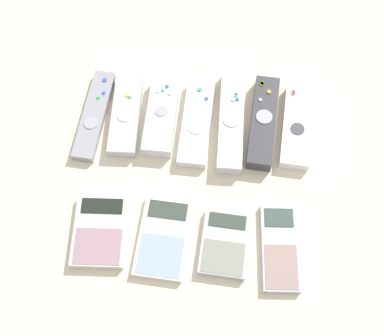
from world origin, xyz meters
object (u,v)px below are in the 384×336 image
(remote_1, at_px, (126,115))
(remote_0, at_px, (94,115))
(remote_2, at_px, (161,116))
(calculator_3, at_px, (280,248))
(remote_5, at_px, (263,122))
(calculator_0, at_px, (100,231))
(calculator_2, at_px, (225,244))
(remote_4, at_px, (231,121))
(remote_6, at_px, (297,126))
(remote_3, at_px, (197,123))
(calculator_1, at_px, (164,238))

(remote_1, bearing_deg, remote_0, -178.21)
(remote_2, bearing_deg, calculator_3, -45.45)
(remote_1, bearing_deg, remote_5, -1.15)
(calculator_0, height_order, calculator_2, same)
(remote_5, xyz_separation_m, calculator_3, (0.04, -0.24, -0.01))
(remote_0, height_order, remote_5, remote_5)
(remote_1, bearing_deg, calculator_0, -95.00)
(remote_4, height_order, remote_6, remote_4)
(remote_5, xyz_separation_m, calculator_2, (-0.06, -0.24, -0.01))
(remote_1, distance_m, calculator_0, 0.23)
(remote_3, bearing_deg, calculator_1, -97.77)
(remote_1, height_order, calculator_2, remote_1)
(remote_1, height_order, remote_5, remote_5)
(calculator_1, bearing_deg, remote_0, 127.42)
(remote_1, bearing_deg, calculator_1, -69.55)
(remote_1, relative_size, calculator_2, 1.48)
(remote_0, xyz_separation_m, calculator_0, (0.05, -0.23, -0.00))
(remote_6, bearing_deg, remote_1, -175.67)
(remote_0, distance_m, remote_6, 0.38)
(remote_6, distance_m, calculator_1, 0.33)
(remote_0, distance_m, remote_3, 0.20)
(remote_1, xyz_separation_m, remote_4, (0.20, 0.00, 0.00))
(remote_3, xyz_separation_m, remote_6, (0.19, 0.01, 0.00))
(calculator_2, bearing_deg, calculator_0, -177.85)
(remote_5, height_order, calculator_0, remote_5)
(remote_0, xyz_separation_m, calculator_2, (0.26, -0.23, -0.00))
(remote_1, relative_size, calculator_1, 1.18)
(remote_2, height_order, remote_3, remote_2)
(remote_3, relative_size, calculator_0, 1.38)
(remote_0, distance_m, remote_5, 0.32)
(remote_2, bearing_deg, calculator_0, -107.89)
(remote_2, height_order, calculator_3, remote_2)
(remote_2, distance_m, remote_6, 0.26)
(remote_0, height_order, remote_1, remote_1)
(remote_3, height_order, calculator_1, remote_3)
(remote_4, xyz_separation_m, calculator_3, (0.10, -0.24, -0.01))
(remote_0, relative_size, remote_4, 0.92)
(remote_6, relative_size, calculator_1, 1.19)
(remote_3, xyz_separation_m, remote_5, (0.12, 0.01, 0.00))
(remote_0, height_order, calculator_1, remote_0)
(calculator_1, bearing_deg, calculator_2, 2.05)
(remote_0, bearing_deg, calculator_1, -51.78)
(remote_0, relative_size, remote_3, 1.08)
(remote_0, relative_size, remote_2, 1.19)
(calculator_0, relative_size, calculator_2, 1.12)
(remote_6, xyz_separation_m, calculator_3, (-0.03, -0.24, -0.00))
(remote_5, relative_size, calculator_2, 1.63)
(remote_4, bearing_deg, calculator_1, -114.16)
(calculator_0, distance_m, calculator_2, 0.21)
(calculator_3, bearing_deg, calculator_2, 177.49)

